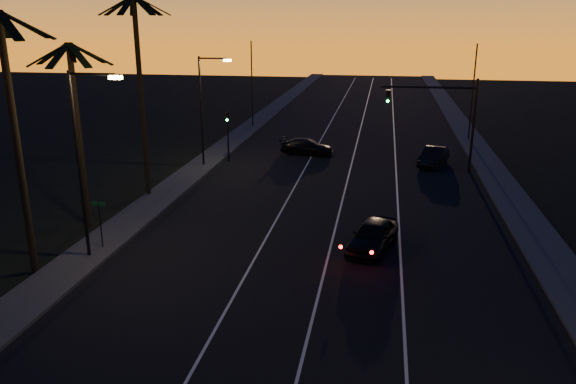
% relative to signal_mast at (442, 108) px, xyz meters
% --- Properties ---
extents(road, '(20.00, 170.00, 0.01)m').
position_rel_signal_mast_xyz_m(road, '(-7.14, -9.99, -4.78)').
color(road, black).
rests_on(road, ground).
extents(sidewalk_left, '(2.40, 170.00, 0.16)m').
position_rel_signal_mast_xyz_m(sidewalk_left, '(-18.34, -9.99, -4.70)').
color(sidewalk_left, '#3B3A38').
rests_on(sidewalk_left, ground).
extents(sidewalk_right, '(2.40, 170.00, 0.16)m').
position_rel_signal_mast_xyz_m(sidewalk_right, '(4.06, -9.99, -4.70)').
color(sidewalk_right, '#3B3A38').
rests_on(sidewalk_right, ground).
extents(lane_stripe_left, '(0.12, 160.00, 0.01)m').
position_rel_signal_mast_xyz_m(lane_stripe_left, '(-10.14, -9.99, -4.76)').
color(lane_stripe_left, silver).
rests_on(lane_stripe_left, road).
extents(lane_stripe_mid, '(0.12, 160.00, 0.01)m').
position_rel_signal_mast_xyz_m(lane_stripe_mid, '(-6.64, -9.99, -4.76)').
color(lane_stripe_mid, silver).
rests_on(lane_stripe_mid, road).
extents(lane_stripe_right, '(0.12, 160.00, 0.01)m').
position_rel_signal_mast_xyz_m(lane_stripe_right, '(-3.14, -9.99, -4.76)').
color(lane_stripe_right, silver).
rests_on(lane_stripe_right, road).
extents(palm_near, '(4.25, 4.16, 11.53)m').
position_rel_signal_mast_xyz_m(palm_near, '(-19.74, -21.99, 2.29)').
color(palm_near, black).
rests_on(palm_near, ground).
extents(palm_mid, '(4.25, 4.16, 10.03)m').
position_rel_signal_mast_xyz_m(palm_mid, '(-20.34, -15.99, 1.47)').
color(palm_mid, black).
rests_on(palm_mid, ground).
extents(palm_far, '(4.25, 4.16, 12.53)m').
position_rel_signal_mast_xyz_m(palm_far, '(-19.34, -9.99, 2.83)').
color(palm_far, black).
rests_on(palm_far, ground).
extents(streetlight_left_near, '(2.55, 0.26, 9.00)m').
position_rel_signal_mast_xyz_m(streetlight_left_near, '(-17.84, -19.99, 0.54)').
color(streetlight_left_near, black).
rests_on(streetlight_left_near, ground).
extents(streetlight_left_far, '(2.55, 0.26, 8.50)m').
position_rel_signal_mast_xyz_m(streetlight_left_far, '(-17.82, -1.99, 0.28)').
color(streetlight_left_far, black).
rests_on(streetlight_left_far, ground).
extents(street_sign, '(0.70, 0.06, 2.60)m').
position_rel_signal_mast_xyz_m(street_sign, '(-17.94, -18.99, -3.13)').
color(street_sign, black).
rests_on(street_sign, ground).
extents(signal_mast, '(7.10, 0.41, 7.00)m').
position_rel_signal_mast_xyz_m(signal_mast, '(0.00, 0.00, 0.00)').
color(signal_mast, black).
rests_on(signal_mast, ground).
extents(signal_post, '(0.28, 0.37, 4.20)m').
position_rel_signal_mast_xyz_m(signal_post, '(-16.64, -0.01, -1.89)').
color(signal_post, black).
rests_on(signal_post, ground).
extents(far_pole_left, '(0.14, 0.14, 9.00)m').
position_rel_signal_mast_xyz_m(far_pole_left, '(-18.14, 15.01, -0.28)').
color(far_pole_left, black).
rests_on(far_pole_left, ground).
extents(far_pole_right, '(0.14, 0.14, 9.00)m').
position_rel_signal_mast_xyz_m(far_pole_right, '(3.86, 12.01, -0.28)').
color(far_pole_right, black).
rests_on(far_pole_right, ground).
extents(lead_car, '(2.99, 5.18, 1.50)m').
position_rel_signal_mast_xyz_m(lead_car, '(-4.52, -16.65, -4.02)').
color(lead_car, black).
rests_on(lead_car, road).
extents(right_car, '(2.85, 4.64, 1.44)m').
position_rel_signal_mast_xyz_m(right_car, '(-0.22, 1.33, -4.05)').
color(right_car, black).
rests_on(right_car, road).
extents(cross_car, '(4.75, 2.37, 1.33)m').
position_rel_signal_mast_xyz_m(cross_car, '(-10.65, 3.43, -4.11)').
color(cross_car, black).
rests_on(cross_car, road).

